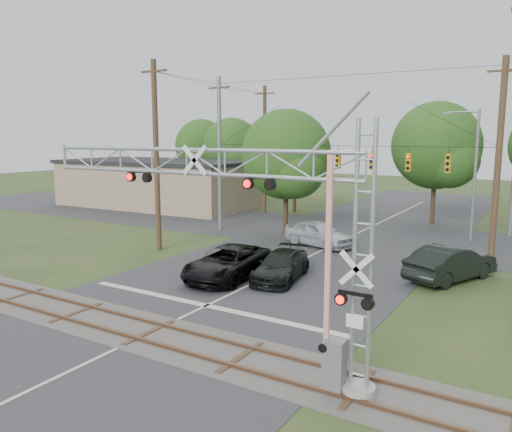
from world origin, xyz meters
The scene contains 14 objects.
ground centered at (0.00, 0.00, 0.00)m, with size 160.00×160.00×0.00m, color #2B3E1C.
road_main centered at (0.00, 10.00, 0.01)m, with size 14.00×90.00×0.02m, color #2D2D30.
road_cross centered at (0.00, 24.00, 0.01)m, with size 90.00×12.00×0.02m, color #2D2D30.
railroad_track centered at (0.00, 2.00, 0.03)m, with size 90.00×3.20×0.17m.
crossing_gantry centered at (4.50, 1.64, 4.80)m, with size 12.43×0.98×7.66m.
traffic_signal_span centered at (0.88, 20.00, 5.73)m, with size 19.34×0.36×11.50m.
pickup_black centered at (-1.62, 9.50, 0.81)m, with size 2.70×5.86×1.63m, color black.
car_dark centered at (0.82, 10.70, 0.71)m, with size 1.99×4.89×1.42m, color black.
sedan_silver centered at (-0.75, 18.83, 0.85)m, with size 2.00×4.96×1.69m, color #B1B5B9.
suv_dark centered at (8.17, 15.03, 0.89)m, with size 1.88×5.38×1.77m, color black.
commercial_building centered at (-22.95, 28.04, 2.38)m, with size 20.57×11.02×4.73m.
streetlight centered at (7.43, 25.65, 5.02)m, with size 2.40×0.25×8.98m.
utility_poles centered at (2.56, 22.77, 5.97)m, with size 24.90×26.82×12.38m.
treeline centered at (-2.04, 32.67, 5.85)m, with size 57.44×26.01×9.95m.
Camera 1 is at (12.38, -10.87, 7.20)m, focal length 35.00 mm.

